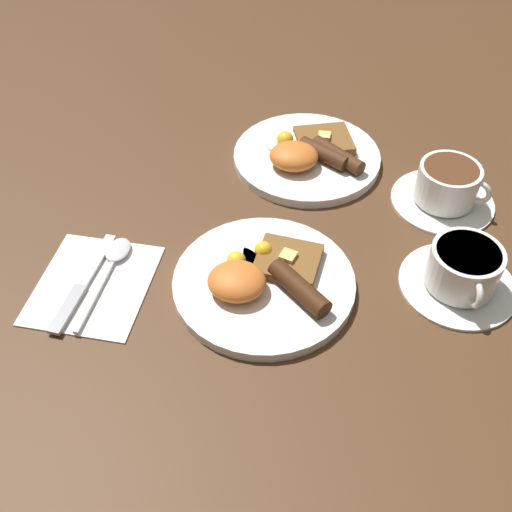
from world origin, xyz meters
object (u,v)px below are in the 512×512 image
at_px(breakfast_plate_far, 307,155).
at_px(spoon, 113,259).
at_px(teacup_near, 462,272).
at_px(breakfast_plate_near, 263,280).
at_px(teacup_far, 447,188).
at_px(knife, 81,287).

height_order(breakfast_plate_far, spoon, breakfast_plate_far).
height_order(teacup_near, spoon, teacup_near).
bearing_deg(breakfast_plate_far, breakfast_plate_near, -98.20).
bearing_deg(spoon, breakfast_plate_near, -90.04).
bearing_deg(breakfast_plate_near, spoon, 175.32).
bearing_deg(spoon, teacup_far, -63.28).
height_order(teacup_near, knife, teacup_near).
relative_size(breakfast_plate_far, teacup_far, 1.54).
distance_m(breakfast_plate_near, teacup_far, 0.33).
bearing_deg(spoon, knife, 156.56).
bearing_deg(teacup_near, breakfast_plate_far, 131.23).
distance_m(breakfast_plate_near, spoon, 0.21).
xyz_separation_m(breakfast_plate_near, spoon, (-0.21, 0.02, -0.01)).
height_order(knife, spoon, spoon).
distance_m(teacup_near, spoon, 0.47).
xyz_separation_m(breakfast_plate_far, spoon, (-0.25, -0.27, -0.01)).
relative_size(breakfast_plate_far, knife, 1.34).
xyz_separation_m(breakfast_plate_far, knife, (-0.28, -0.32, -0.01)).
relative_size(teacup_near, knife, 0.87).
distance_m(teacup_near, knife, 0.51).
height_order(breakfast_plate_near, knife, breakfast_plate_near).
xyz_separation_m(breakfast_plate_far, teacup_far, (0.22, -0.08, 0.01)).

